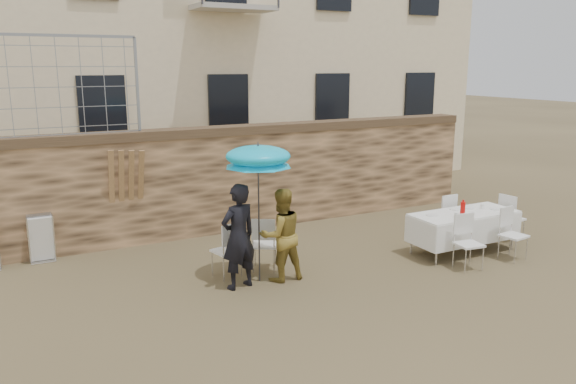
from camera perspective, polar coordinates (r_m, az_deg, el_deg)
name	(u,v)px	position (r m, az deg, el deg)	size (l,w,h in m)	color
ground	(335,326)	(7.92, 4.84, -13.44)	(80.00, 80.00, 0.00)	brown
stone_wall	(210,181)	(11.88, -7.92, 1.07)	(13.00, 0.50, 2.20)	olive
chain_link_fence	(47,87)	(11.03, -23.32, 9.74)	(3.20, 0.06, 1.80)	gray
man_suit	(239,237)	(8.89, -5.05, -4.53)	(0.62, 0.41, 1.71)	black
woman_dress	(281,235)	(9.21, -0.71, -4.37)	(0.75, 0.59, 1.55)	gold
umbrella	(258,160)	(8.86, -3.05, 3.25)	(1.08, 1.08, 2.14)	#3F3F44
couple_chair_left	(226,249)	(9.50, -6.27, -5.79)	(0.48, 0.48, 0.96)	white
couple_chair_right	(264,243)	(9.75, -2.42, -5.21)	(0.48, 0.48, 0.96)	white
banquet_table	(464,215)	(11.10, 17.47, -2.21)	(2.10, 0.85, 0.78)	white
soda_bottle	(463,209)	(10.82, 17.33, -1.63)	(0.09, 0.09, 0.26)	red
table_chair_front_left	(469,243)	(10.25, 17.90, -4.94)	(0.48, 0.48, 0.96)	white
table_chair_front_right	(514,234)	(11.04, 21.97, -4.00)	(0.48, 0.48, 0.96)	white
table_chair_back	(442,216)	(11.85, 15.39, -2.39)	(0.48, 0.48, 0.96)	white
table_chair_side	(512,217)	(12.23, 21.76, -2.39)	(0.48, 0.48, 0.96)	white
chair_stack_right	(41,237)	(11.11, -23.81, -4.17)	(0.46, 0.32, 0.92)	white
wood_planks	(128,197)	(11.22, -15.94, -0.54)	(0.70, 0.20, 2.00)	#A37749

